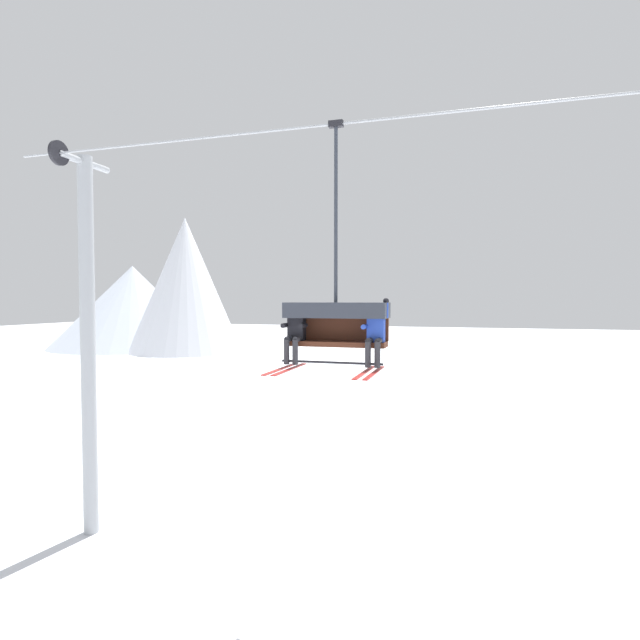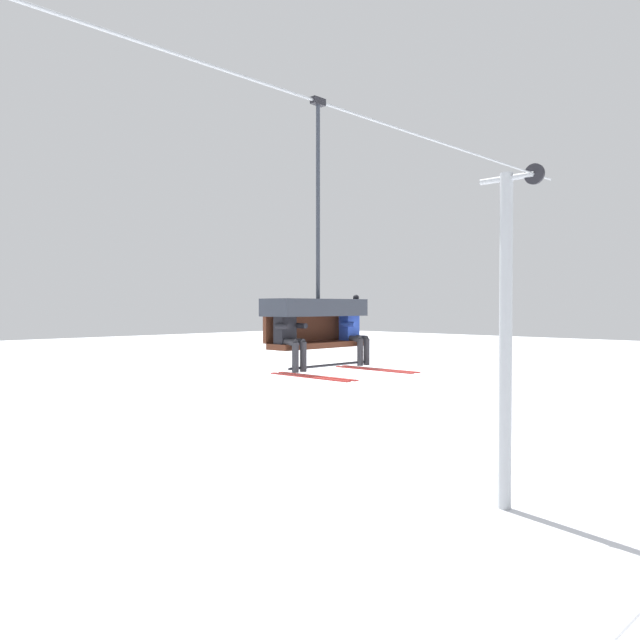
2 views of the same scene
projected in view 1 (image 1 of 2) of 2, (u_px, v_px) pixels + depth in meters
The scene contains 8 objects.
ground_plane at pixel (387, 580), 10.39m from camera, with size 200.00×200.00×0.00m, color white.
mountain_peak_west at pixel (133, 306), 62.11m from camera, with size 19.58×19.58×10.09m.
mountain_peak_central at pixel (186, 285), 56.12m from camera, with size 12.58×12.58×15.07m.
lift_tower_near at pixel (87, 338), 12.32m from camera, with size 0.36×1.88×9.48m.
lift_cable at pixel (380, 119), 9.27m from camera, with size 16.81×0.05×0.05m.
chairlift_chair at pixel (337, 314), 9.73m from camera, with size 2.01×0.74×4.62m.
skier_black at pixel (295, 332), 9.76m from camera, with size 0.46×1.70×1.23m.
skier_blue at pixel (375, 333), 9.31m from camera, with size 0.48×1.70×1.34m.
Camera 1 is at (1.58, -10.14, 5.83)m, focal length 28.00 mm.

